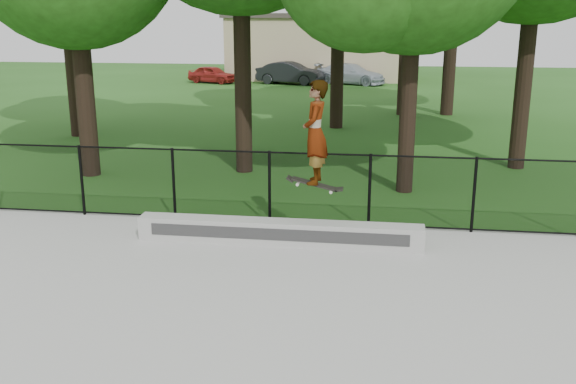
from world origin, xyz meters
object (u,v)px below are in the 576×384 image
(car_a, at_px, (212,74))
(skater_airborne, at_px, (315,134))
(car_c, at_px, (351,74))
(grind_ledge, at_px, (279,232))
(car_b, at_px, (290,73))

(car_a, bearing_deg, skater_airborne, -142.79)
(car_c, height_order, skater_airborne, skater_airborne)
(grind_ledge, relative_size, skater_airborne, 2.63)
(car_c, bearing_deg, skater_airborne, -157.03)
(car_b, xyz_separation_m, car_c, (3.75, 0.51, -0.05))
(car_a, xyz_separation_m, skater_airborne, (9.51, -29.03, 1.60))
(car_b, xyz_separation_m, skater_airborne, (4.52, -29.04, 1.45))
(grind_ledge, xyz_separation_m, car_b, (-3.87, 29.03, 0.41))
(car_a, bearing_deg, grind_ledge, -143.96)
(car_b, distance_m, car_c, 3.78)
(car_b, bearing_deg, car_c, -68.75)
(grind_ledge, height_order, car_a, car_a)
(grind_ledge, relative_size, car_c, 1.31)
(car_a, relative_size, skater_airborne, 1.58)
(car_b, relative_size, car_c, 0.94)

